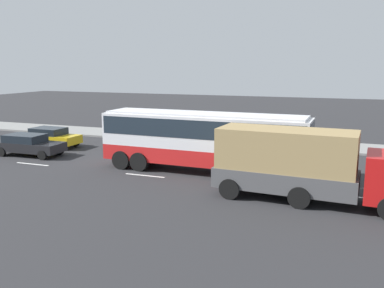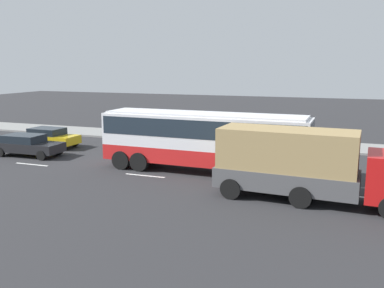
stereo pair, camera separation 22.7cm
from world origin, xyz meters
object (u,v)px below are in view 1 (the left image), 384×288
at_px(cargo_truck, 304,164).
at_px(car_black_sedan, 29,144).
at_px(car_yellow_taxi, 51,137).
at_px(pedestrian_near_curb, 202,129).
at_px(coach_bus, 203,136).

bearing_deg(cargo_truck, car_black_sedan, 173.07).
height_order(car_yellow_taxi, pedestrian_near_curb, pedestrian_near_curb).
height_order(coach_bus, cargo_truck, coach_bus).
height_order(car_yellow_taxi, car_black_sedan, same).
distance_m(cargo_truck, pedestrian_near_curb, 15.56).
xyz_separation_m(car_black_sedan, pedestrian_near_curb, (9.27, 9.19, 0.27)).
bearing_deg(car_yellow_taxi, coach_bus, -11.39).
height_order(cargo_truck, pedestrian_near_curb, cargo_truck).
relative_size(coach_bus, pedestrian_near_curb, 7.66).
bearing_deg(car_black_sedan, car_yellow_taxi, 100.67).
relative_size(cargo_truck, pedestrian_near_curb, 5.51).
distance_m(coach_bus, pedestrian_near_curb, 9.91).
xyz_separation_m(car_yellow_taxi, pedestrian_near_curb, (9.93, 6.16, 0.27)).
xyz_separation_m(coach_bus, car_black_sedan, (-12.55, 0.09, -1.34)).
xyz_separation_m(car_yellow_taxi, car_black_sedan, (0.66, -3.03, 0.00)).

